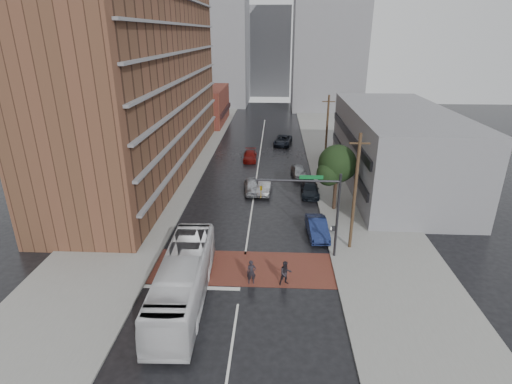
# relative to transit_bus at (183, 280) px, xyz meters

# --- Properties ---
(ground) EXTENTS (160.00, 160.00, 0.00)m
(ground) POSITION_rel_transit_bus_xyz_m (3.69, 3.78, -1.68)
(ground) COLOR black
(ground) RESTS_ON ground
(crosswalk) EXTENTS (14.00, 5.00, 0.02)m
(crosswalk) POSITION_rel_transit_bus_xyz_m (3.69, 4.28, -1.67)
(crosswalk) COLOR maroon
(crosswalk) RESTS_ON ground
(sidewalk_west) EXTENTS (9.00, 90.00, 0.15)m
(sidewalk_west) POSITION_rel_transit_bus_xyz_m (-7.81, 28.78, -1.60)
(sidewalk_west) COLOR gray
(sidewalk_west) RESTS_ON ground
(sidewalk_east) EXTENTS (9.00, 90.00, 0.15)m
(sidewalk_east) POSITION_rel_transit_bus_xyz_m (15.19, 28.78, -1.60)
(sidewalk_east) COLOR gray
(sidewalk_east) RESTS_ON ground
(apartment_block) EXTENTS (10.00, 44.00, 28.00)m
(apartment_block) POSITION_rel_transit_bus_xyz_m (-10.31, 27.78, 12.32)
(apartment_block) COLOR brown
(apartment_block) RESTS_ON ground
(storefront_west) EXTENTS (8.00, 16.00, 7.00)m
(storefront_west) POSITION_rel_transit_bus_xyz_m (-8.31, 57.78, 1.82)
(storefront_west) COLOR brown
(storefront_west) RESTS_ON ground
(building_east) EXTENTS (11.00, 26.00, 9.00)m
(building_east) POSITION_rel_transit_bus_xyz_m (20.19, 23.78, 2.82)
(building_east) COLOR slate
(building_east) RESTS_ON ground
(distant_tower_west) EXTENTS (18.00, 16.00, 32.00)m
(distant_tower_west) POSITION_rel_transit_bus_xyz_m (-10.31, 81.78, 14.32)
(distant_tower_west) COLOR slate
(distant_tower_west) RESTS_ON ground
(distant_tower_east) EXTENTS (16.00, 14.00, 36.00)m
(distant_tower_east) POSITION_rel_transit_bus_xyz_m (17.69, 75.78, 16.32)
(distant_tower_east) COLOR slate
(distant_tower_east) RESTS_ON ground
(distant_tower_center) EXTENTS (12.00, 10.00, 24.00)m
(distant_tower_center) POSITION_rel_transit_bus_xyz_m (3.69, 98.78, 10.32)
(distant_tower_center) COLOR slate
(distant_tower_center) RESTS_ON ground
(street_tree) EXTENTS (4.20, 4.10, 6.90)m
(street_tree) POSITION_rel_transit_bus_xyz_m (12.21, 15.82, 3.05)
(street_tree) COLOR #332319
(street_tree) RESTS_ON ground
(signal_mast) EXTENTS (6.50, 0.30, 7.20)m
(signal_mast) POSITION_rel_transit_bus_xyz_m (9.54, 6.28, 3.05)
(signal_mast) COLOR #2D2D33
(signal_mast) RESTS_ON ground
(utility_pole_near) EXTENTS (1.60, 0.26, 10.00)m
(utility_pole_near) POSITION_rel_transit_bus_xyz_m (12.49, 7.78, 3.46)
(utility_pole_near) COLOR #473321
(utility_pole_near) RESTS_ON ground
(utility_pole_far) EXTENTS (1.60, 0.26, 10.00)m
(utility_pole_far) POSITION_rel_transit_bus_xyz_m (12.49, 27.78, 3.46)
(utility_pole_far) COLOR #473321
(utility_pole_far) RESTS_ON ground
(transit_bus) EXTENTS (3.19, 12.13, 3.36)m
(transit_bus) POSITION_rel_transit_bus_xyz_m (0.00, 0.00, 0.00)
(transit_bus) COLOR silver
(transit_bus) RESTS_ON ground
(pedestrian_a) EXTENTS (0.74, 0.55, 1.86)m
(pedestrian_a) POSITION_rel_transit_bus_xyz_m (4.46, 2.28, -0.75)
(pedestrian_a) COLOR black
(pedestrian_a) RESTS_ON ground
(pedestrian_b) EXTENTS (1.07, 0.94, 1.88)m
(pedestrian_b) POSITION_rel_transit_bus_xyz_m (6.93, 2.28, -0.74)
(pedestrian_b) COLOR black
(pedestrian_b) RESTS_ON ground
(car_travel_a) EXTENTS (2.23, 4.50, 1.47)m
(car_travel_a) POSITION_rel_transit_bus_xyz_m (3.41, 20.17, -0.94)
(car_travel_a) COLOR #ACAFB4
(car_travel_a) RESTS_ON ground
(car_travel_b) EXTENTS (1.80, 4.32, 1.39)m
(car_travel_b) POSITION_rel_transit_bus_xyz_m (4.87, 20.06, -0.98)
(car_travel_b) COLOR #A6A9AE
(car_travel_b) RESTS_ON ground
(car_travel_c) EXTENTS (1.98, 4.62, 1.33)m
(car_travel_c) POSITION_rel_transit_bus_xyz_m (2.40, 32.52, -1.01)
(car_travel_c) COLOR #650E0B
(car_travel_c) RESTS_ON ground
(suv_travel) EXTENTS (3.38, 5.75, 1.50)m
(suv_travel) POSITION_rel_transit_bus_xyz_m (7.22, 41.37, -0.93)
(suv_travel) COLOR black
(suv_travel) RESTS_ON ground
(car_parked_near) EXTENTS (1.98, 4.85, 1.57)m
(car_parked_near) POSITION_rel_transit_bus_xyz_m (9.92, 9.96, -0.90)
(car_parked_near) COLOR #16224F
(car_parked_near) RESTS_ON ground
(car_parked_mid) EXTENTS (2.01, 4.84, 1.40)m
(car_parked_mid) POSITION_rel_transit_bus_xyz_m (9.99, 19.78, -0.98)
(car_parked_mid) COLOR black
(car_parked_mid) RESTS_ON ground
(car_parked_far) EXTENTS (2.11, 4.30, 1.41)m
(car_parked_far) POSITION_rel_transit_bus_xyz_m (9.03, 25.94, -0.97)
(car_parked_far) COLOR #979B9E
(car_parked_far) RESTS_ON ground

